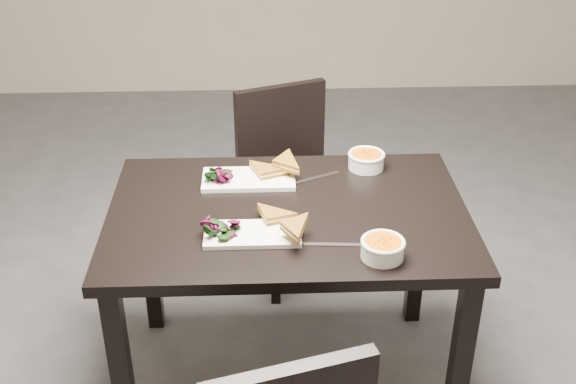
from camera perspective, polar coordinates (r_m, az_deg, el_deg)
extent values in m
plane|color=#47474C|center=(3.25, 3.30, -8.21)|extent=(5.00, 5.00, 0.00)
cube|color=black|center=(2.41, 0.00, -1.86)|extent=(1.20, 0.80, 0.04)
cube|color=black|center=(2.41, -13.00, -13.99)|extent=(0.06, 0.06, 0.71)
cube|color=black|center=(2.45, 13.43, -13.26)|extent=(0.06, 0.06, 0.71)
cube|color=black|center=(2.93, -10.91, -4.83)|extent=(0.06, 0.06, 0.71)
cube|color=black|center=(2.96, 10.25, -4.37)|extent=(0.06, 0.06, 0.71)
cube|color=black|center=(3.17, 0.74, 0.16)|extent=(0.54, 0.54, 0.04)
cube|color=black|center=(3.09, -0.99, -5.65)|extent=(0.05, 0.05, 0.41)
cube|color=black|center=(3.22, 4.96, -4.17)|extent=(0.05, 0.05, 0.41)
cube|color=black|center=(3.37, -3.33, -2.39)|extent=(0.05, 0.05, 0.41)
cube|color=black|center=(3.49, 2.23, -1.15)|extent=(0.05, 0.05, 0.41)
cube|color=black|center=(3.22, -0.61, 5.09)|extent=(0.41, 0.19, 0.40)
cube|color=white|center=(2.26, -2.82, -3.33)|extent=(0.30, 0.15, 0.02)
cylinder|color=white|center=(2.17, 7.49, -4.58)|extent=(0.13, 0.13, 0.05)
cylinder|color=orange|center=(2.16, 7.53, -4.10)|extent=(0.11, 0.11, 0.02)
torus|color=white|center=(2.16, 7.54, -3.94)|extent=(0.13, 0.13, 0.01)
cube|color=silver|center=(2.23, 3.56, -4.17)|extent=(0.18, 0.03, 0.00)
cube|color=white|center=(2.57, -3.14, 1.03)|extent=(0.33, 0.16, 0.02)
cylinder|color=white|center=(2.67, 6.20, 2.41)|extent=(0.13, 0.13, 0.05)
cylinder|color=orange|center=(2.66, 6.22, 2.84)|extent=(0.11, 0.11, 0.02)
torus|color=white|center=(2.66, 6.23, 2.97)|extent=(0.14, 0.14, 0.01)
cube|color=silver|center=(2.60, 2.32, 1.16)|extent=(0.17, 0.09, 0.00)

